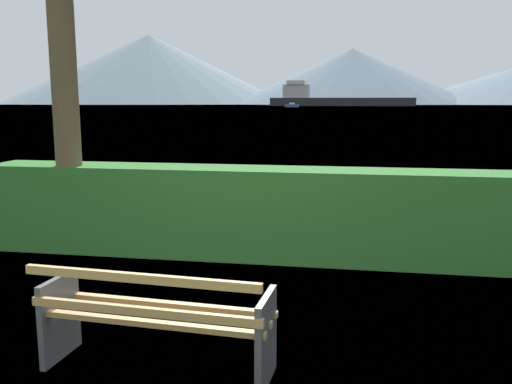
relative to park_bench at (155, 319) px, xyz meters
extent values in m
plane|color=#4C6B33|center=(0.00, 0.06, -0.43)|extent=(1400.00, 1400.00, 0.00)
plane|color=slate|center=(0.00, 308.56, -0.43)|extent=(620.00, 620.00, 0.00)
cube|color=tan|center=(-0.01, -0.13, 0.02)|extent=(1.79, 0.19, 0.04)
cube|color=tan|center=(0.00, 0.06, 0.02)|extent=(1.79, 0.19, 0.04)
cube|color=tan|center=(0.02, 0.25, 0.02)|extent=(1.79, 0.19, 0.04)
cube|color=tan|center=(-0.01, -0.20, 0.14)|extent=(1.79, 0.17, 0.06)
cube|color=tan|center=(-0.02, -0.25, 0.41)|extent=(1.79, 0.17, 0.06)
cube|color=#4C4C51|center=(-0.85, 0.10, -0.09)|extent=(0.08, 0.51, 0.68)
cube|color=#4C4C51|center=(0.86, -0.02, -0.09)|extent=(0.08, 0.51, 0.68)
cube|color=#2D6B28|center=(0.00, 3.26, 0.17)|extent=(7.08, 0.77, 1.20)
cylinder|color=brown|center=(-2.37, 3.09, 1.75)|extent=(0.35, 0.35, 4.37)
cube|color=#232328|center=(-4.51, 302.02, 1.82)|extent=(78.95, 11.98, 4.49)
cube|color=beige|center=(-29.71, 302.52, 7.65)|extent=(14.36, 9.66, 7.18)
cube|color=silver|center=(-29.71, 302.52, 12.36)|extent=(10.13, 10.62, 2.24)
cube|color=#335693|center=(-23.62, 225.09, 0.16)|extent=(5.89, 2.94, 1.19)
cube|color=silver|center=(-23.62, 225.09, 1.12)|extent=(2.25, 1.61, 0.73)
cone|color=slate|center=(-221.50, 577.84, 37.38)|extent=(313.51, 313.51, 75.62)
cone|color=slate|center=(0.00, 547.66, 26.75)|extent=(240.05, 240.05, 54.36)
camera|label=1|loc=(1.43, -3.69, 1.63)|focal=37.84mm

